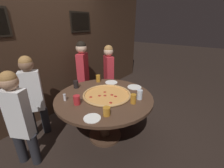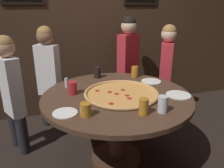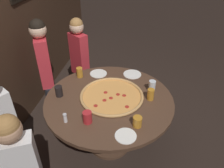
{
  "view_description": "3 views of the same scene",
  "coord_description": "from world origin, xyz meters",
  "px_view_note": "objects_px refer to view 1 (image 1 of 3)",
  "views": [
    {
      "loc": [
        -1.51,
        -1.27,
        1.74
      ],
      "look_at": [
        0.1,
        -0.07,
        0.91
      ],
      "focal_mm": 24.0,
      "sensor_mm": 36.0,
      "label": 1
    },
    {
      "loc": [
        -0.63,
        -1.82,
        1.54
      ],
      "look_at": [
        -0.03,
        0.07,
        0.82
      ],
      "focal_mm": 35.0,
      "sensor_mm": 36.0,
      "label": 2
    },
    {
      "loc": [
        -1.87,
        -0.36,
        2.23
      ],
      "look_at": [
        0.04,
        -0.03,
        0.91
      ],
      "focal_mm": 35.0,
      "sensor_mm": 36.0,
      "label": 3
    }
  ],
  "objects_px": {
    "drink_cup_near_right": "(77,100)",
    "diner_side_right": "(32,93)",
    "diner_far_left": "(83,71)",
    "diner_far_right": "(109,72)",
    "drink_cup_beside_pizza": "(140,95)",
    "white_plate_near_front": "(111,82)",
    "giant_pizza": "(107,95)",
    "white_plate_far_back": "(134,87)",
    "dining_table": "(104,105)",
    "white_plate_beside_cup": "(92,118)",
    "diner_side_left": "(18,116)",
    "drink_cup_far_left": "(98,78)",
    "condiment_shaker": "(65,97)",
    "drink_cup_near_left": "(76,84)",
    "drink_cup_front_edge": "(107,111)",
    "drink_cup_by_shaker": "(133,99)"
  },
  "relations": [
    {
      "from": "drink_cup_beside_pizza",
      "to": "giant_pizza",
      "type": "bearing_deg",
      "value": 113.22
    },
    {
      "from": "diner_side_left",
      "to": "white_plate_near_front",
      "type": "bearing_deg",
      "value": -127.58
    },
    {
      "from": "giant_pizza",
      "to": "white_plate_far_back",
      "type": "distance_m",
      "value": 0.54
    },
    {
      "from": "drink_cup_near_right",
      "to": "diner_side_right",
      "type": "distance_m",
      "value": 0.82
    },
    {
      "from": "white_plate_near_front",
      "to": "diner_side_left",
      "type": "xyz_separation_m",
      "value": [
        -1.47,
        0.27,
        -0.02
      ]
    },
    {
      "from": "drink_cup_far_left",
      "to": "drink_cup_near_right",
      "type": "xyz_separation_m",
      "value": [
        -0.78,
        -0.32,
        -0.0
      ]
    },
    {
      "from": "drink_cup_near_right",
      "to": "diner_far_left",
      "type": "distance_m",
      "value": 1.24
    },
    {
      "from": "drink_cup_far_left",
      "to": "drink_cup_front_edge",
      "type": "bearing_deg",
      "value": -133.42
    },
    {
      "from": "drink_cup_near_right",
      "to": "diner_side_right",
      "type": "relative_size",
      "value": 0.09
    },
    {
      "from": "white_plate_far_back",
      "to": "drink_cup_by_shaker",
      "type": "bearing_deg",
      "value": -153.13
    },
    {
      "from": "condiment_shaker",
      "to": "diner_side_left",
      "type": "bearing_deg",
      "value": 164.03
    },
    {
      "from": "giant_pizza",
      "to": "diner_side_left",
      "type": "relative_size",
      "value": 0.56
    },
    {
      "from": "drink_cup_far_left",
      "to": "white_plate_beside_cup",
      "type": "distance_m",
      "value": 1.14
    },
    {
      "from": "giant_pizza",
      "to": "drink_cup_near_right",
      "type": "bearing_deg",
      "value": 160.17
    },
    {
      "from": "giant_pizza",
      "to": "diner_side_right",
      "type": "bearing_deg",
      "value": 123.4
    },
    {
      "from": "dining_table",
      "to": "giant_pizza",
      "type": "height_order",
      "value": "giant_pizza"
    },
    {
      "from": "drink_cup_near_left",
      "to": "white_plate_far_back",
      "type": "bearing_deg",
      "value": -52.11
    },
    {
      "from": "drink_cup_beside_pizza",
      "to": "diner_far_right",
      "type": "distance_m",
      "value": 1.28
    },
    {
      "from": "dining_table",
      "to": "diner_far_right",
      "type": "xyz_separation_m",
      "value": [
        0.91,
        0.62,
        0.16
      ]
    },
    {
      "from": "white_plate_far_back",
      "to": "diner_side_right",
      "type": "xyz_separation_m",
      "value": [
        -1.14,
        1.13,
        0.0
      ]
    },
    {
      "from": "drink_cup_front_edge",
      "to": "drink_cup_far_left",
      "type": "height_order",
      "value": "drink_cup_far_left"
    },
    {
      "from": "giant_pizza",
      "to": "diner_far_right",
      "type": "height_order",
      "value": "diner_far_right"
    },
    {
      "from": "drink_cup_by_shaker",
      "to": "diner_far_left",
      "type": "relative_size",
      "value": 0.09
    },
    {
      "from": "drink_cup_near_right",
      "to": "diner_far_right",
      "type": "distance_m",
      "value": 1.4
    },
    {
      "from": "drink_cup_front_edge",
      "to": "drink_cup_far_left",
      "type": "xyz_separation_m",
      "value": [
        0.75,
        0.79,
        0.01
      ]
    },
    {
      "from": "dining_table",
      "to": "diner_far_right",
      "type": "bearing_deg",
      "value": 34.34
    },
    {
      "from": "drink_cup_far_left",
      "to": "white_plate_far_back",
      "type": "height_order",
      "value": "drink_cup_far_left"
    },
    {
      "from": "diner_side_right",
      "to": "diner_far_left",
      "type": "distance_m",
      "value": 1.1
    },
    {
      "from": "white_plate_beside_cup",
      "to": "diner_side_left",
      "type": "height_order",
      "value": "diner_side_left"
    },
    {
      "from": "drink_cup_near_right",
      "to": "diner_side_left",
      "type": "height_order",
      "value": "diner_side_left"
    },
    {
      "from": "white_plate_far_back",
      "to": "drink_cup_beside_pizza",
      "type": "bearing_deg",
      "value": -141.56
    },
    {
      "from": "white_plate_near_front",
      "to": "diner_far_left",
      "type": "xyz_separation_m",
      "value": [
        0.02,
        0.75,
        0.06
      ]
    },
    {
      "from": "white_plate_far_back",
      "to": "diner_side_right",
      "type": "bearing_deg",
      "value": 135.08
    },
    {
      "from": "drink_cup_beside_pizza",
      "to": "white_plate_near_front",
      "type": "relative_size",
      "value": 0.61
    },
    {
      "from": "drink_cup_front_edge",
      "to": "condiment_shaker",
      "type": "distance_m",
      "value": 0.69
    },
    {
      "from": "drink_cup_near_left",
      "to": "drink_cup_front_edge",
      "type": "distance_m",
      "value": 0.95
    },
    {
      "from": "condiment_shaker",
      "to": "diner_far_left",
      "type": "relative_size",
      "value": 0.07
    },
    {
      "from": "giant_pizza",
      "to": "drink_cup_near_right",
      "type": "height_order",
      "value": "drink_cup_near_right"
    },
    {
      "from": "drink_cup_far_left",
      "to": "diner_far_left",
      "type": "distance_m",
      "value": 0.54
    },
    {
      "from": "condiment_shaker",
      "to": "diner_far_right",
      "type": "distance_m",
      "value": 1.37
    },
    {
      "from": "drink_cup_near_right",
      "to": "white_plate_near_front",
      "type": "relative_size",
      "value": 0.56
    },
    {
      "from": "drink_cup_near_right",
      "to": "drink_cup_by_shaker",
      "type": "xyz_separation_m",
      "value": [
        0.46,
        -0.58,
        0.0
      ]
    },
    {
      "from": "giant_pizza",
      "to": "drink_cup_by_shaker",
      "type": "distance_m",
      "value": 0.43
    },
    {
      "from": "drink_cup_by_shaker",
      "to": "diner_far_right",
      "type": "height_order",
      "value": "diner_far_right"
    },
    {
      "from": "drink_cup_near_left",
      "to": "white_plate_beside_cup",
      "type": "distance_m",
      "value": 0.94
    },
    {
      "from": "drink_cup_near_right",
      "to": "white_plate_far_back",
      "type": "xyz_separation_m",
      "value": [
        0.95,
        -0.34,
        -0.06
      ]
    },
    {
      "from": "drink_cup_far_left",
      "to": "drink_cup_near_right",
      "type": "height_order",
      "value": "drink_cup_far_left"
    },
    {
      "from": "drink_cup_near_right",
      "to": "white_plate_far_back",
      "type": "distance_m",
      "value": 1.01
    },
    {
      "from": "drink_cup_far_left",
      "to": "drink_cup_near_left",
      "type": "bearing_deg",
      "value": 165.68
    },
    {
      "from": "drink_cup_near_right",
      "to": "condiment_shaker",
      "type": "bearing_deg",
      "value": 98.83
    }
  ]
}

